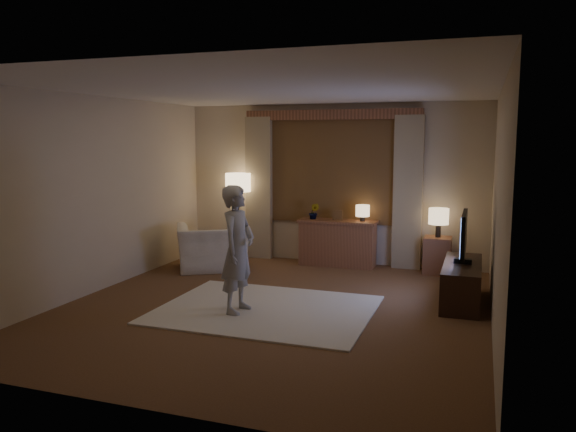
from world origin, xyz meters
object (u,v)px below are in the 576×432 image
at_px(sideboard, 338,244).
at_px(side_table, 437,255).
at_px(person, 238,249).
at_px(tv_stand, 462,283).
at_px(armchair, 213,247).

xyz_separation_m(sideboard, side_table, (1.57, -0.05, -0.07)).
relative_size(side_table, person, 0.38).
bearing_deg(tv_stand, side_table, 105.49).
distance_m(sideboard, person, 2.90).
bearing_deg(person, armchair, 37.17).
height_order(sideboard, tv_stand, sideboard).
relative_size(armchair, side_table, 1.93).
xyz_separation_m(side_table, tv_stand, (0.41, -1.48, -0.03)).
bearing_deg(sideboard, tv_stand, -37.66).
bearing_deg(tv_stand, armchair, 170.66).
xyz_separation_m(sideboard, person, (-0.49, -2.83, 0.41)).
distance_m(armchair, tv_stand, 3.82).
relative_size(armchair, tv_stand, 0.77).
distance_m(armchair, person, 2.36).
height_order(armchair, side_table, armchair).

